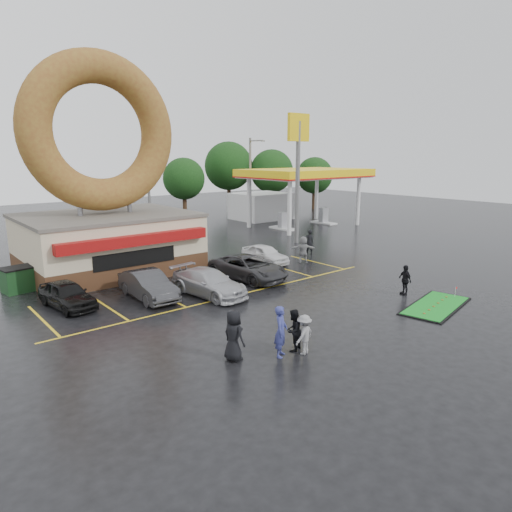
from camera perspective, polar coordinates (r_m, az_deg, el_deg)
ground at (r=22.02m, az=2.72°, el=-7.04°), size 120.00×120.00×0.00m
donut_shop at (r=30.49m, az=-18.32°, el=6.47°), size 10.20×8.70×13.50m
gas_station at (r=49.82m, az=3.68°, el=8.36°), size 12.30×13.65×5.90m
shell_sign at (r=38.39m, az=5.27°, el=12.55°), size 2.20×0.36×10.60m
streetlight_mid at (r=40.54m, az=-13.23°, el=8.61°), size 0.40×2.21×9.00m
streetlight_right at (r=47.87m, az=-0.66°, el=9.51°), size 0.40×2.21×9.00m
tree_far_a at (r=60.47m, az=1.96°, el=10.54°), size 5.60×5.60×8.00m
tree_far_b at (r=63.23m, az=7.33°, el=9.95°), size 4.90×4.90×7.00m
tree_far_c at (r=61.06m, az=-3.44°, el=11.16°), size 6.30×6.30×9.00m
tree_far_d at (r=55.04m, az=-9.00°, el=9.51°), size 4.90×4.90×7.00m
car_black at (r=24.29m, az=-22.54°, el=-4.47°), size 2.09×4.08×1.33m
car_dgrey at (r=24.44m, az=-13.34°, el=-3.57°), size 1.62×4.45×1.46m
car_silver at (r=24.48m, az=-5.90°, el=-3.34°), size 2.59×5.02×1.39m
car_grey at (r=27.43m, az=-0.97°, el=-1.46°), size 3.03×5.47×1.45m
car_white at (r=31.47m, az=1.13°, el=0.24°), size 1.65×3.86×1.30m
person_blue at (r=17.17m, az=3.13°, el=-9.38°), size 0.85×0.80×1.96m
person_blackjkt at (r=17.73m, az=4.69°, el=-9.23°), size 0.97×0.87×1.64m
person_hoodie at (r=17.49m, az=6.03°, el=-9.75°), size 1.11×0.81×1.54m
person_bystander at (r=16.85m, az=-2.82°, el=-9.90°), size 0.73×1.01×1.91m
person_cameraman at (r=25.74m, az=18.12°, el=-2.84°), size 0.70×1.03×1.63m
person_walker_near at (r=31.78m, az=5.91°, el=0.82°), size 1.73×1.43×1.86m
person_walker_far at (r=34.36m, az=6.68°, el=1.73°), size 0.82×0.68×1.91m
dumpster at (r=28.25m, az=-27.34°, el=-2.64°), size 1.95×1.45×1.30m
putting_green at (r=24.47m, az=21.56°, el=-5.80°), size 5.12×2.97×0.60m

